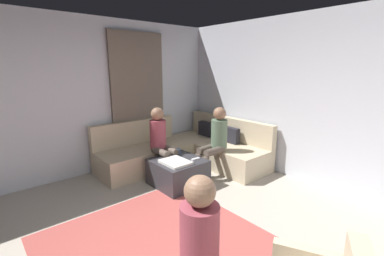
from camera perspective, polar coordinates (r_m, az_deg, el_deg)
name	(u,v)px	position (r m, az deg, el deg)	size (l,w,h in m)	color
wall_back	(327,102)	(4.55, 26.99, 5.02)	(6.00, 0.12, 2.70)	silver
wall_left	(65,99)	(4.85, -25.67, 5.58)	(0.12, 6.00, 2.70)	silver
curtain_panel	(138,100)	(5.25, -11.45, 6.02)	(0.06, 1.10, 2.50)	#726659
area_rug	(169,256)	(3.00, -4.94, -25.66)	(2.60, 2.20, 0.01)	#AD4C47
sectional_couch	(187,151)	(5.17, -1.16, -4.87)	(2.10, 2.55, 0.87)	#C6B593
ottoman	(178,172)	(4.35, -3.06, -9.46)	(0.76, 0.76, 0.42)	#333338
folded_blanket	(175,162)	(4.12, -3.58, -7.33)	(0.44, 0.36, 0.04)	white
coffee_mug	(178,151)	(4.53, -2.99, -5.05)	(0.08, 0.08, 0.10)	#334C72
game_remote	(195,159)	(4.27, 0.74, -6.69)	(0.05, 0.15, 0.02)	white
person_on_couch_back	(215,139)	(4.59, 4.99, -2.34)	(0.30, 0.60, 1.20)	brown
person_on_couch_side	(161,140)	(4.56, -6.63, -2.51)	(0.60, 0.30, 1.20)	brown
person_on_armchair	(212,250)	(2.03, 4.35, -24.74)	(0.60, 0.46, 1.18)	black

